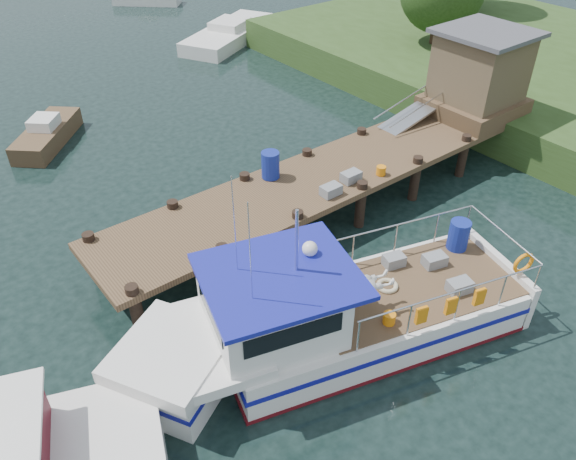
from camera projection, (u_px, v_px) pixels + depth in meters
ground_plane at (284, 229)px, 17.57m from camera, size 160.00×160.00×0.00m
dock at (431, 109)px, 19.48m from camera, size 16.60×3.00×4.78m
lobster_boat at (323, 319)px, 13.18m from camera, size 10.28×5.29×4.98m
moored_rowboat at (47, 134)px, 21.95m from camera, size 3.56×3.71×1.12m
moored_c at (230, 33)px, 32.17m from camera, size 7.61×5.60×1.15m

